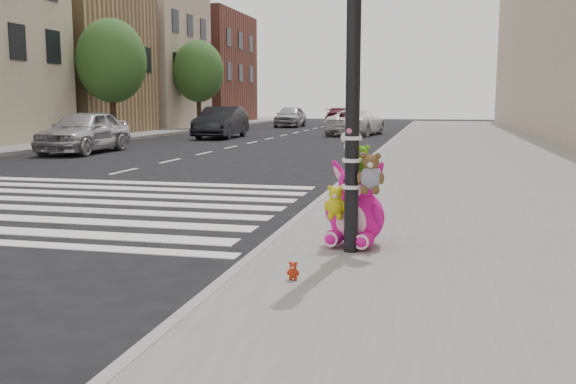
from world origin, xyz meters
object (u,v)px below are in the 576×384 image
(pink_bunny, at_px, (356,210))
(car_white_near, at_px, (356,122))
(red_teddy, at_px, (293,271))
(car_dark_far, at_px, (221,122))
(signal_pole, at_px, (355,111))
(car_silver_far, at_px, (84,131))

(pink_bunny, xyz_separation_m, car_white_near, (-3.39, 27.04, 0.12))
(pink_bunny, relative_size, red_teddy, 5.71)
(pink_bunny, relative_size, car_dark_far, 0.22)
(pink_bunny, bearing_deg, car_dark_far, 123.31)
(signal_pole, relative_size, red_teddy, 22.12)
(pink_bunny, bearing_deg, signal_pole, -78.10)
(red_teddy, xyz_separation_m, car_silver_far, (-10.95, 14.74, 0.53))
(red_teddy, bearing_deg, signal_pole, 68.00)
(red_teddy, height_order, car_silver_far, car_silver_far)
(pink_bunny, bearing_deg, red_teddy, -92.80)
(signal_pole, xyz_separation_m, car_silver_far, (-11.35, 13.43, -0.98))
(car_white_near, bearing_deg, pink_bunny, 105.88)
(car_dark_far, height_order, car_white_near, car_dark_far)
(car_silver_far, xyz_separation_m, car_white_near, (7.95, 13.96, -0.08))
(red_teddy, bearing_deg, car_dark_far, 105.72)
(signal_pole, xyz_separation_m, pink_bunny, (-0.01, 0.36, -1.18))
(car_silver_far, height_order, car_white_near, car_silver_far)
(car_silver_far, relative_size, car_dark_far, 0.95)
(pink_bunny, height_order, car_silver_far, car_silver_far)
(signal_pole, bearing_deg, pink_bunny, 91.35)
(red_teddy, relative_size, car_dark_far, 0.04)
(signal_pole, bearing_deg, car_silver_far, 130.20)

